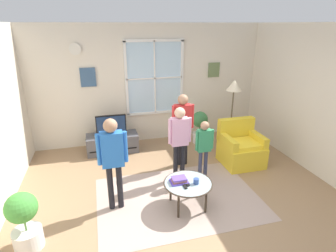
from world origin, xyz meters
TOP-DOWN VIEW (x-y plane):
  - ground_plane at (0.00, 0.00)m, footprint 5.87×5.96m
  - back_wall at (0.00, 2.74)m, footprint 5.27×0.17m
  - area_rug at (-0.06, 0.20)m, footprint 2.58×1.82m
  - tv_stand at (-0.95, 2.22)m, footprint 1.10×0.48m
  - television at (-0.95, 2.22)m, footprint 0.64×0.08m
  - armchair at (1.50, 1.03)m, footprint 0.76×0.74m
  - coffee_table at (0.02, -0.03)m, footprint 0.74×0.74m
  - book_stack at (-0.11, 0.02)m, footprint 0.27×0.20m
  - cup at (0.12, -0.09)m, footprint 0.08×0.08m
  - remote_near_books at (-0.06, -0.12)m, footprint 0.04×0.14m
  - remote_near_cup at (-0.02, -0.07)m, footprint 0.07×0.15m
  - person_pink_shirt at (0.12, 0.76)m, footprint 0.41×0.19m
  - person_green_shirt at (0.54, 0.66)m, footprint 0.33×0.15m
  - person_red_shirt at (0.34, 1.27)m, footprint 0.44×0.20m
  - person_blue_shirt at (-1.05, 0.22)m, footprint 0.44×0.20m
  - potted_plant_by_window at (1.07, 2.19)m, footprint 0.37×0.37m
  - potted_plant_corner at (-2.18, -0.29)m, footprint 0.38×0.38m
  - floor_lamp at (1.56, 1.62)m, footprint 0.32×0.32m

SIDE VIEW (x-z plane):
  - ground_plane at x=0.00m, z-range -0.02..0.00m
  - area_rug at x=-0.06m, z-range 0.00..0.01m
  - tv_stand at x=-0.95m, z-range 0.00..0.40m
  - armchair at x=1.50m, z-range -0.11..0.76m
  - coffee_table at x=0.02m, z-range 0.18..0.61m
  - potted_plant_corner at x=-2.18m, z-range 0.03..0.82m
  - potted_plant_by_window at x=1.07m, z-range 0.05..0.81m
  - remote_near_books at x=-0.06m, z-range 0.42..0.44m
  - remote_near_cup at x=-0.02m, z-range 0.42..0.44m
  - book_stack at x=-0.11m, z-range 0.42..0.50m
  - cup at x=0.12m, z-range 0.42..0.51m
  - television at x=-0.95m, z-range 0.41..0.86m
  - person_green_shirt at x=0.54m, z-range 0.14..1.25m
  - person_pink_shirt at x=0.12m, z-range 0.17..1.53m
  - person_red_shirt at x=0.34m, z-range 0.18..1.63m
  - person_blue_shirt at x=-1.05m, z-range 0.18..1.63m
  - floor_lamp at x=1.56m, z-range 0.53..2.11m
  - back_wall at x=0.00m, z-range 0.01..2.69m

